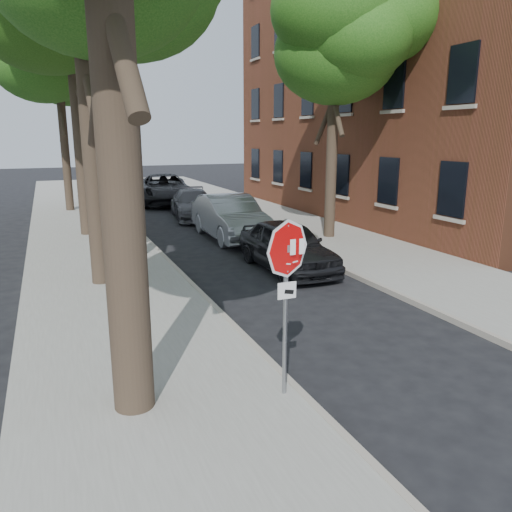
% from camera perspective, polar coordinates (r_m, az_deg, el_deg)
% --- Properties ---
extents(ground, '(120.00, 120.00, 0.00)m').
position_cam_1_polar(ground, '(8.02, 7.89, -15.04)').
color(ground, black).
rests_on(ground, ground).
extents(sidewalk_left, '(4.00, 55.00, 0.12)m').
position_cam_1_polar(sidewalk_left, '(18.45, -18.51, 1.13)').
color(sidewalk_left, gray).
rests_on(sidewalk_left, ground).
extents(sidewalk_right, '(4.00, 55.00, 0.12)m').
position_cam_1_polar(sidewalk_right, '(20.79, 5.50, 3.12)').
color(sidewalk_right, gray).
rests_on(sidewalk_right, ground).
extents(curb_left, '(0.12, 55.00, 0.13)m').
position_cam_1_polar(curb_left, '(18.69, -12.25, 1.70)').
color(curb_left, '#9E9384').
rests_on(curb_left, ground).
extents(curb_right, '(0.12, 55.00, 0.13)m').
position_cam_1_polar(curb_right, '(19.92, 0.28, 2.74)').
color(curb_right, '#9E9384').
rests_on(curb_right, ground).
extents(apartment_building, '(12.20, 20.20, 15.30)m').
position_cam_1_polar(apartment_building, '(26.97, 19.99, 21.02)').
color(apartment_building, brown).
rests_on(apartment_building, ground).
extents(stop_sign, '(0.76, 0.34, 2.61)m').
position_cam_1_polar(stop_sign, '(6.95, 3.53, -2.13)').
color(stop_sign, gray).
rests_on(stop_sign, sidewalk_left).
extents(tree_mid_b, '(5.88, 5.46, 10.36)m').
position_cam_1_polar(tree_mid_b, '(20.61, -20.61, 24.50)').
color(tree_mid_b, black).
rests_on(tree_mid_b, sidewalk_left).
extents(tree_far, '(5.29, 4.91, 9.33)m').
position_cam_1_polar(tree_far, '(27.36, -21.81, 19.82)').
color(tree_far, black).
rests_on(tree_far, sidewalk_left).
extents(tree_right, '(5.29, 4.91, 9.33)m').
position_cam_1_polar(tree_right, '(19.09, 8.87, 23.69)').
color(tree_right, black).
rests_on(tree_right, sidewalk_right).
extents(car_a, '(1.70, 4.22, 1.44)m').
position_cam_1_polar(car_a, '(14.47, 3.60, 1.19)').
color(car_a, black).
rests_on(car_a, ground).
extents(car_b, '(1.80, 5.01, 1.64)m').
position_cam_1_polar(car_b, '(18.90, -2.97, 4.46)').
color(car_b, '#94979C').
rests_on(car_b, ground).
extents(car_c, '(2.47, 4.83, 1.34)m').
position_cam_1_polar(car_c, '(23.74, -7.15, 5.88)').
color(car_c, '#47464B').
rests_on(car_c, ground).
extents(car_d, '(3.57, 6.39, 1.69)m').
position_cam_1_polar(car_d, '(29.14, -10.41, 7.53)').
color(car_d, black).
rests_on(car_d, ground).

